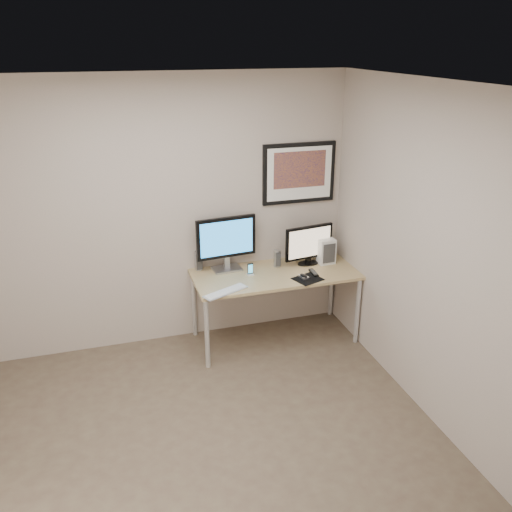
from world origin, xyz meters
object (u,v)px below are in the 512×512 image
at_px(framed_art, 299,173).
at_px(monitor_large, 226,241).
at_px(monitor_tv, 309,244).
at_px(keyboard, 225,292).
at_px(desk, 275,279).
at_px(speaker_left, 198,260).
at_px(fan_unit, 326,251).
at_px(speaker_right, 277,258).
at_px(phone_dock, 250,269).

bearing_deg(framed_art, monitor_large, -171.49).
xyz_separation_m(monitor_tv, keyboard, (-0.96, -0.39, -0.21)).
distance_m(desk, keyboard, 0.64).
bearing_deg(monitor_large, monitor_tv, -12.61).
bearing_deg(monitor_large, speaker_left, 156.30).
height_order(desk, fan_unit, fan_unit).
distance_m(speaker_left, keyboard, 0.60).
bearing_deg(speaker_left, speaker_right, -13.84).
bearing_deg(phone_dock, keyboard, -143.64).
xyz_separation_m(desk, phone_dock, (-0.25, 0.02, 0.13)).
distance_m(desk, monitor_tv, 0.50).
bearing_deg(desk, keyboard, -153.76).
bearing_deg(fan_unit, phone_dock, -179.56).
relative_size(desk, speaker_right, 9.19).
xyz_separation_m(monitor_large, keyboard, (-0.14, -0.50, -0.29)).
bearing_deg(speaker_right, desk, -114.45).
relative_size(framed_art, speaker_left, 3.86).
distance_m(speaker_right, keyboard, 0.78).
height_order(monitor_large, keyboard, monitor_large).
relative_size(speaker_left, speaker_right, 1.12).
bearing_deg(desk, phone_dock, 175.16).
distance_m(phone_dock, keyboard, 0.45).
relative_size(speaker_right, phone_dock, 1.40).
height_order(speaker_left, keyboard, speaker_left).
distance_m(framed_art, keyboard, 1.42).
bearing_deg(speaker_left, desk, -26.35).
bearing_deg(speaker_left, monitor_tv, -12.81).
xyz_separation_m(desk, fan_unit, (0.57, 0.09, 0.19)).
relative_size(speaker_right, keyboard, 0.40).
height_order(phone_dock, keyboard, phone_dock).
height_order(monitor_tv, fan_unit, monitor_tv).
xyz_separation_m(framed_art, speaker_right, (-0.28, -0.18, -0.80)).
xyz_separation_m(desk, keyboard, (-0.57, -0.28, 0.07)).
bearing_deg(speaker_right, fan_unit, -7.03).
relative_size(monitor_tv, speaker_left, 2.66).
bearing_deg(keyboard, speaker_left, 77.72).
bearing_deg(speaker_left, keyboard, -80.82).
relative_size(framed_art, monitor_tv, 1.45).
bearing_deg(speaker_left, fan_unit, -12.48).
bearing_deg(phone_dock, speaker_left, 141.31).
bearing_deg(monitor_large, framed_art, 2.98).
distance_m(desk, monitor_large, 0.61).
relative_size(monitor_large, phone_dock, 4.80).
xyz_separation_m(framed_art, phone_dock, (-0.60, -0.31, -0.83)).
bearing_deg(fan_unit, monitor_tv, 168.18).
relative_size(phone_dock, fan_unit, 0.49).
bearing_deg(desk, monitor_large, 153.60).
xyz_separation_m(monitor_large, phone_dock, (0.19, -0.19, -0.24)).
height_order(framed_art, monitor_large, framed_art).
distance_m(framed_art, speaker_right, 0.87).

